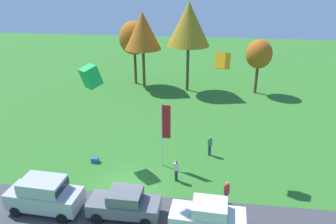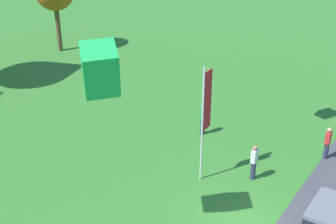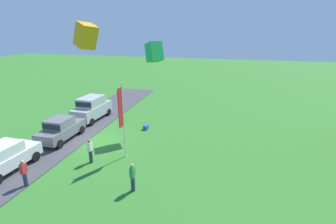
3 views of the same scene
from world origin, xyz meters
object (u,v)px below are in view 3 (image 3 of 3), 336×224
person_beside_suv (24,173)px  flag_banner (121,113)px  car_sedan_mid_row (5,156)px  kite_box_near_flag (86,36)px  kite_box_topmost (154,52)px  person_watching_sky (133,177)px  cooler_box (146,127)px  car_sedan_by_flagpole (61,128)px  car_suv_near_entrance (92,107)px  person_on_lawn (90,151)px

person_beside_suv → flag_banner: size_ratio=0.32×
car_sedan_mid_row → kite_box_near_flag: (0.52, 6.89, 7.45)m
car_sedan_mid_row → flag_banner: (-3.46, 6.62, 2.37)m
kite_box_topmost → person_watching_sky: bearing=8.9°
cooler_box → flag_banner: bearing=2.8°
car_sedan_by_flagpole → person_beside_suv: car_sedan_by_flagpole is taller
car_suv_near_entrance → person_on_lawn: bearing=28.9°
car_sedan_by_flagpole → flag_banner: (1.65, 6.18, 2.37)m
car_sedan_by_flagpole → person_beside_suv: size_ratio=2.58×
person_watching_sky → flag_banner: flag_banner is taller
person_beside_suv → person_watching_sky: same height
cooler_box → car_suv_near_entrance: bearing=-100.7°
cooler_box → kite_box_near_flag: size_ratio=0.52×
car_sedan_mid_row → person_on_lawn: bearing=116.8°
flag_banner → kite_box_near_flag: size_ratio=4.99×
car_suv_near_entrance → flag_banner: bearing=42.9°
person_beside_suv → car_sedan_by_flagpole: bearing=-162.0°
car_sedan_mid_row → flag_banner: flag_banner is taller
person_beside_suv → kite_box_near_flag: kite_box_near_flag is taller
person_on_lawn → kite_box_near_flag: (2.88, 2.22, 7.61)m
person_watching_sky → person_on_lawn: size_ratio=1.00×
person_beside_suv → cooler_box: 10.97m
person_on_lawn → person_watching_sky: bearing=59.4°
car_suv_near_entrance → cooler_box: car_suv_near_entrance is taller
person_watching_sky → kite_box_near_flag: bearing=-73.8°
person_watching_sky → kite_box_near_flag: 7.84m
car_suv_near_entrance → car_sedan_mid_row: bearing=-1.9°
person_watching_sky → car_suv_near_entrance: bearing=-140.8°
person_watching_sky → car_sedan_by_flagpole: bearing=-121.8°
car_suv_near_entrance → kite_box_near_flag: 14.50m
person_on_lawn → kite_box_topmost: kite_box_topmost is taller
person_watching_sky → cooler_box: bearing=-165.6°
flag_banner → person_watching_sky: bearing=30.7°
car_sedan_by_flagpole → person_beside_suv: bearing=18.0°
person_beside_suv → kite_box_near_flag: (-0.63, 4.42, 7.61)m
person_watching_sky → person_on_lawn: same height
car_sedan_mid_row → person_watching_sky: 8.67m
cooler_box → kite_box_near_flag: 12.71m
car_sedan_mid_row → cooler_box: car_sedan_mid_row is taller
car_sedan_by_flagpole → kite_box_topmost: 9.84m
car_suv_near_entrance → car_sedan_by_flagpole: (5.12, 0.10, -0.25)m
person_beside_suv → person_watching_sky: 6.31m
car_suv_near_entrance → kite_box_near_flag: kite_box_near_flag is taller
car_suv_near_entrance → car_sedan_mid_row: (10.23, -0.33, -0.25)m
car_sedan_by_flagpole → cooler_box: (-3.99, 5.91, -0.84)m
flag_banner → kite_box_near_flag: (3.98, 0.27, 5.07)m
car_sedan_by_flagpole → car_sedan_mid_row: same height
kite_box_topmost → kite_box_near_flag: (9.65, -0.35, 1.59)m
car_suv_near_entrance → cooler_box: size_ratio=8.40×
person_on_lawn → flag_banner: flag_banner is taller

